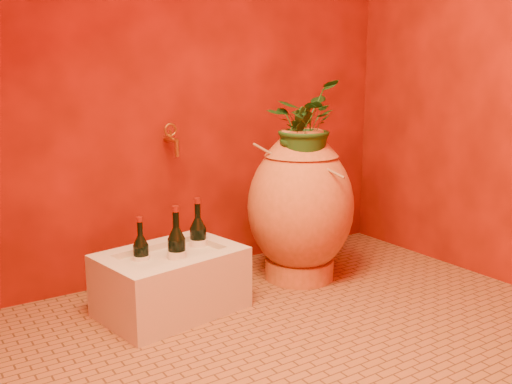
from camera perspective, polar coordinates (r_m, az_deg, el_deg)
floor at (r=2.55m, az=5.18°, el=-13.80°), size 2.50×2.50×0.00m
wall_back at (r=3.14m, az=-6.16°, el=14.58°), size 2.50×0.02×2.50m
wall_right at (r=3.23m, az=23.80°, el=13.57°), size 0.02×2.00×2.50m
amphora at (r=3.05m, az=4.46°, el=-1.37°), size 0.59×0.60×0.81m
stone_basin at (r=2.72m, az=-8.47°, el=-8.96°), size 0.70×0.53×0.30m
wine_bottle_a at (r=2.82m, az=-5.80°, el=-4.99°), size 0.08×0.08×0.34m
wine_bottle_b at (r=2.67m, az=-11.40°, el=-6.50°), size 0.07×0.07×0.30m
wine_bottle_c at (r=2.65m, az=-7.91°, el=-6.13°), size 0.09×0.09×0.35m
wall_tap at (r=3.00m, az=-8.41°, el=5.35°), size 0.07×0.15×0.17m
plant_main at (r=2.95m, az=4.71°, el=6.80°), size 0.53×0.52×0.45m
plant_side at (r=2.91m, az=4.03°, el=5.65°), size 0.21×0.19×0.31m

